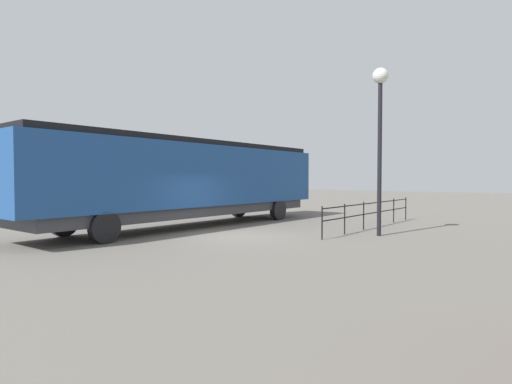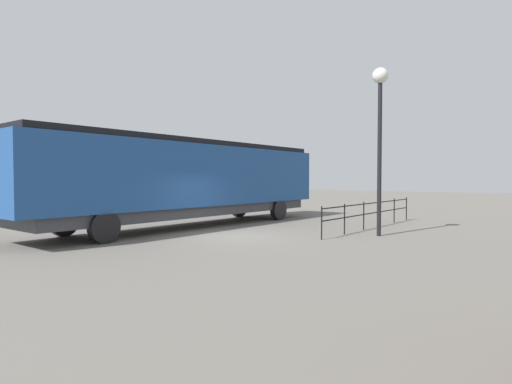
% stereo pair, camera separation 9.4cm
% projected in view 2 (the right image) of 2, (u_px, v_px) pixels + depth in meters
% --- Properties ---
extents(ground_plane, '(120.00, 120.00, 0.00)m').
position_uv_depth(ground_plane, '(234.00, 236.00, 15.79)').
color(ground_plane, '#666059').
extents(locomotive, '(3.07, 15.93, 3.90)m').
position_uv_depth(locomotive, '(198.00, 178.00, 19.28)').
color(locomotive, navy).
rests_on(locomotive, ground_plane).
extents(lamp_post, '(0.59, 0.59, 6.39)m').
position_uv_depth(lamp_post, '(380.00, 110.00, 15.74)').
color(lamp_post, black).
rests_on(lamp_post, ground_plane).
extents(platform_fence, '(0.05, 9.11, 1.20)m').
position_uv_depth(platform_fence, '(372.00, 211.00, 18.43)').
color(platform_fence, black).
rests_on(platform_fence, ground_plane).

